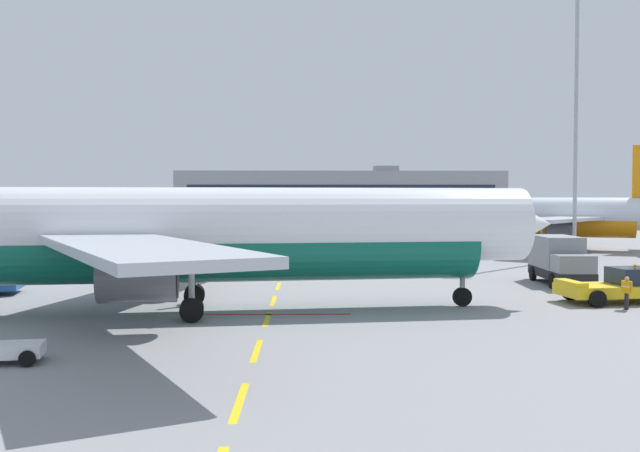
# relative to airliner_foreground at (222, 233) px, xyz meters

# --- Properties ---
(ground) EXTENTS (400.00, 400.00, 0.00)m
(ground) POSITION_rel_airliner_foreground_xyz_m (24.38, 17.16, -3.95)
(ground) COLOR gray
(apron_paint_markings) EXTENTS (8.00, 93.84, 0.01)m
(apron_paint_markings) POSITION_rel_airliner_foreground_xyz_m (2.38, 13.31, -3.95)
(apron_paint_markings) COLOR yellow
(apron_paint_markings) RESTS_ON ground
(airliner_foreground) EXTENTS (34.81, 34.33, 12.20)m
(airliner_foreground) POSITION_rel_airliner_foreground_xyz_m (0.00, 0.00, 0.00)
(airliner_foreground) COLOR white
(airliner_foreground) RESTS_ON ground
(pushback_tug) EXTENTS (6.32, 3.81, 2.08)m
(pushback_tug) POSITION_rel_airliner_foreground_xyz_m (21.23, 2.83, -3.05)
(pushback_tug) COLOR yellow
(pushback_tug) RESTS_ON ground
(airliner_mid_left) EXTENTS (30.50, 28.91, 11.18)m
(airliner_mid_left) POSITION_rel_airliner_foreground_xyz_m (-18.97, 41.60, -0.33)
(airliner_mid_left) COLOR silver
(airliner_mid_left) RESTS_ON ground
(airliner_far_center) EXTENTS (31.48, 30.28, 11.31)m
(airliner_far_center) POSITION_rel_airliner_foreground_xyz_m (29.06, 43.96, -0.29)
(airliner_far_center) COLOR silver
(airliner_far_center) RESTS_ON ground
(fuel_service_truck) EXTENTS (2.88, 7.08, 3.14)m
(fuel_service_truck) POSITION_rel_airliner_foreground_xyz_m (20.90, 11.30, -2.30)
(fuel_service_truck) COLOR black
(fuel_service_truck) RESTS_ON ground
(ground_power_truck) EXTENTS (7.06, 2.83, 3.14)m
(ground_power_truck) POSITION_rel_airliner_foreground_xyz_m (-10.22, 21.88, -2.30)
(ground_power_truck) COLOR black
(ground_power_truck) RESTS_ON ground
(ground_crew_worker) EXTENTS (0.45, 0.64, 1.69)m
(ground_crew_worker) POSITION_rel_airliner_foreground_xyz_m (20.51, 0.42, -2.99)
(ground_crew_worker) COLOR #232328
(ground_crew_worker) RESTS_ON ground
(apron_light_mast_far) EXTENTS (1.80, 1.80, 29.68)m
(apron_light_mast_far) POSITION_rel_airliner_foreground_xyz_m (29.36, 31.43, 14.12)
(apron_light_mast_far) COLOR slate
(apron_light_mast_far) RESTS_ON ground
(terminal_satellite) EXTENTS (77.13, 25.03, 13.62)m
(terminal_satellite) POSITION_rel_airliner_foreground_xyz_m (12.07, 142.31, 2.07)
(terminal_satellite) COLOR gray
(terminal_satellite) RESTS_ON ground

